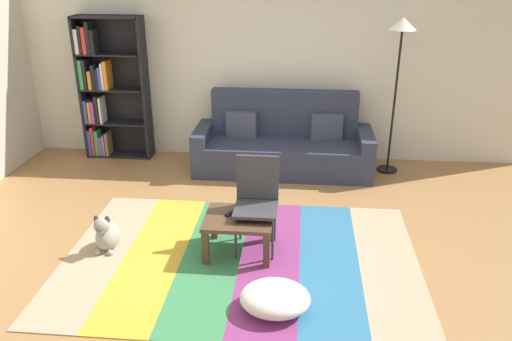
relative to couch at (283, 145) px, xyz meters
name	(u,v)px	position (x,y,z in m)	size (l,w,h in m)	color
ground_plane	(256,249)	(-0.16, -2.02, -0.34)	(14.00, 14.00, 0.00)	#9E7042
back_wall	(274,58)	(-0.16, 0.53, 1.01)	(6.80, 0.10, 2.70)	silver
rug	(241,259)	(-0.29, -2.21, -0.33)	(3.26, 2.28, 0.01)	tan
couch	(283,145)	(0.00, 0.00, 0.00)	(2.26, 0.80, 1.00)	#2D3347
bookshelf	(106,89)	(-2.41, 0.28, 0.61)	(0.90, 0.28, 1.90)	black
coffee_table	(239,223)	(-0.32, -2.08, -0.03)	(0.63, 0.54, 0.37)	#513826
pouf	(275,298)	(0.07, -2.91, -0.22)	(0.56, 0.48, 0.21)	white
dog	(107,234)	(-1.58, -2.15, -0.18)	(0.22, 0.35, 0.40)	#9E998E
standing_lamp	(401,45)	(1.37, 0.08, 1.28)	(0.32, 0.32, 1.94)	black
tv_remote	(232,213)	(-0.39, -2.03, 0.05)	(0.04, 0.15, 0.02)	black
folding_chair	(257,196)	(-0.16, -1.94, 0.20)	(0.40, 0.40, 0.90)	#38383D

